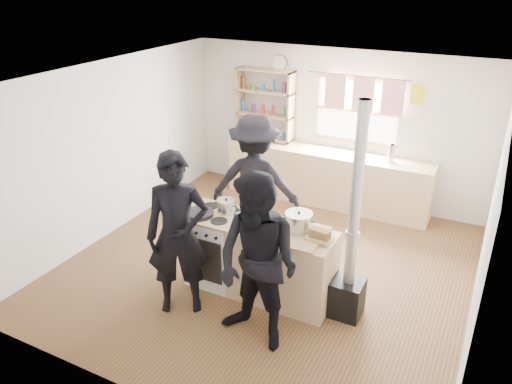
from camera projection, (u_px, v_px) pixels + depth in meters
ground at (268, 266)px, 6.64m from camera, size 5.00×5.00×0.01m
back_counter at (326, 177)px, 8.25m from camera, size 3.40×0.55×0.90m
shelving_unit at (265, 104)px, 8.40m from camera, size 1.00×0.28×1.20m
thermos at (391, 153)px, 7.59m from camera, size 0.10×0.10×0.28m
cooking_island at (259, 259)px, 5.94m from camera, size 1.97×0.64×0.93m
skillet_greens at (199, 213)px, 5.94m from camera, size 0.49×0.49×0.05m
roast_tray at (253, 217)px, 5.82m from camera, size 0.41×0.38×0.07m
stockpot_stove at (226, 206)px, 5.99m from camera, size 0.23×0.23×0.19m
stockpot_counter at (299, 221)px, 5.58m from camera, size 0.31×0.31×0.23m
bread_board at (320, 235)px, 5.41m from camera, size 0.30×0.23×0.12m
flue_heater at (350, 265)px, 5.46m from camera, size 0.35×0.35×2.50m
person_near_left at (178, 235)px, 5.46m from camera, size 0.83×0.75×1.91m
person_near_right at (258, 264)px, 4.94m from camera, size 1.05×0.89×1.90m
person_far at (255, 183)px, 6.78m from camera, size 1.36×0.98×1.90m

